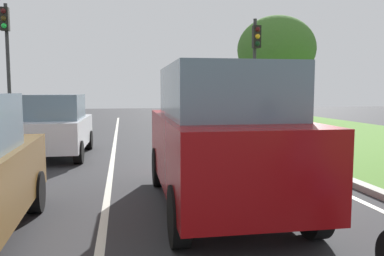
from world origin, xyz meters
TOP-DOWN VIEW (x-y plane):
  - ground_plane at (0.00, 14.00)m, footprint 60.00×60.00m
  - lane_line_center at (-0.70, 14.00)m, footprint 0.12×32.00m
  - lane_line_right_edge at (3.60, 14.00)m, footprint 0.12×32.00m
  - curb_right at (4.10, 14.00)m, footprint 0.24×48.00m
  - car_suv_ahead at (1.14, 8.76)m, footprint 2.01×4.52m
  - car_hatchback_far at (-2.28, 14.24)m, footprint 1.79×3.73m
  - traffic_light_near_right at (4.98, 18.02)m, footprint 0.32×0.50m
  - traffic_light_overhead_left at (-4.88, 19.35)m, footprint 0.32×0.50m
  - tree_roadside_far at (8.04, 23.30)m, footprint 4.29×4.29m

SIDE VIEW (x-z plane):
  - ground_plane at x=0.00m, z-range 0.00..0.00m
  - lane_line_center at x=-0.70m, z-range 0.00..0.01m
  - lane_line_right_edge at x=3.60m, z-range 0.00..0.01m
  - curb_right at x=4.10m, z-range 0.00..0.12m
  - car_hatchback_far at x=-2.28m, z-range -0.01..1.77m
  - car_suv_ahead at x=1.14m, z-range 0.03..2.31m
  - traffic_light_near_right at x=4.98m, z-range 0.82..5.62m
  - traffic_light_overhead_left at x=-4.88m, z-range 0.95..6.26m
  - tree_roadside_far at x=8.04m, z-range 1.16..7.15m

